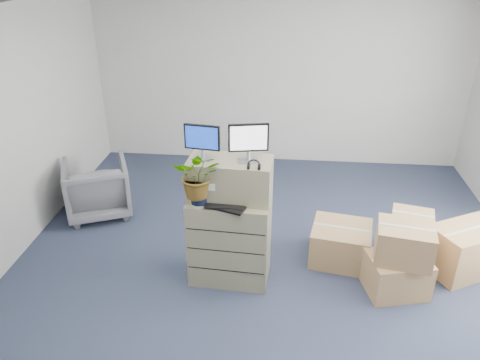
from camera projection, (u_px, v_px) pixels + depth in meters
name	position (u px, v px, depth m)	size (l,w,h in m)	color
ground	(267.00, 290.00, 5.08)	(7.00, 7.00, 0.00)	#252B43
wall_back	(280.00, 80.00, 7.57)	(6.00, 0.02, 2.80)	#B9B7B0
filing_cabinet_lower	(230.00, 239.00, 5.09)	(0.85, 0.52, 0.99)	gray
filing_cabinet_upper	(230.00, 179.00, 4.81)	(0.85, 0.43, 0.43)	gray
monitor_left	(202.00, 140.00, 4.65)	(0.37, 0.17, 0.36)	#99999E
monitor_right	(248.00, 141.00, 4.58)	(0.40, 0.19, 0.40)	#99999E
headphones	(254.00, 165.00, 4.51)	(0.13, 0.13, 0.01)	black
keyboard	(224.00, 206.00, 4.71)	(0.44, 0.19, 0.02)	black
mouse	(258.00, 206.00, 4.70)	(0.10, 0.06, 0.03)	silver
water_bottle	(234.00, 187.00, 4.83)	(0.07, 0.07, 0.25)	gray
phone_dock	(229.00, 194.00, 4.87)	(0.06, 0.05, 0.12)	silver
external_drive	(259.00, 195.00, 4.89)	(0.17, 0.13, 0.05)	black
tissue_box	(261.00, 188.00, 4.88)	(0.21, 0.11, 0.08)	#4294E2
potted_plant	(198.00, 180.00, 4.65)	(0.47, 0.52, 0.47)	#91AA89
office_chair	(97.00, 185.00, 6.37)	(0.82, 0.77, 0.85)	slate
cardboard_boxes	(406.00, 250.00, 5.22)	(2.24, 1.18, 0.82)	#A1814D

